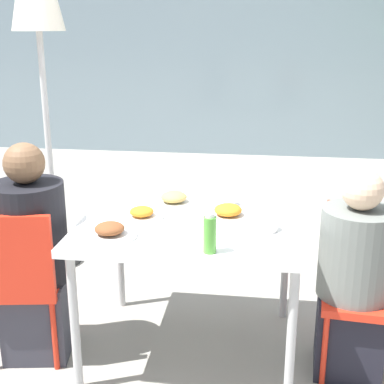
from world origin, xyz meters
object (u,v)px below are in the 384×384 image
chair_right (363,276)px  drinking_cup (229,197)px  chair_left (20,275)px  person_right (353,282)px  person_left (33,260)px  bottle (210,234)px  salad_bowl (262,225)px

chair_right → drinking_cup: 0.81m
chair_left → person_right: 1.68m
person_left → chair_right: 1.70m
chair_left → bottle: bearing=-19.2°
person_right → salad_bowl: 0.54m
person_left → person_right: person_left is taller
salad_bowl → person_right: bearing=1.8°
chair_left → person_left: size_ratio=0.73×
person_left → drinking_cup: 1.09m
drinking_cup → person_left: bearing=-158.2°
chair_left → person_left: 0.11m
bottle → drinking_cup: bottle is taller
person_left → bottle: size_ratio=6.39×
drinking_cup → salad_bowl: 0.40m
person_left → bottle: bearing=-24.6°
person_left → drinking_cup: (0.99, 0.40, 0.26)m
chair_left → salad_bowl: (1.21, 0.13, 0.29)m
chair_right → bottle: size_ratio=4.67×
person_right → salad_bowl: size_ratio=7.00×
drinking_cup → salad_bowl: (0.19, -0.35, -0.02)m
person_left → chair_right: person_left is taller
chair_left → drinking_cup: (1.02, 0.48, 0.31)m
person_left → salad_bowl: (1.17, 0.04, 0.24)m
chair_left → chair_right: (1.73, 0.22, 0.00)m
chair_left → drinking_cup: chair_left is taller
chair_right → person_right: 0.09m
person_right → salad_bowl: (-0.46, -0.01, 0.28)m
chair_right → bottle: (-0.74, -0.40, 0.35)m
chair_left → chair_right: same height
person_right → salad_bowl: person_right is taller
chair_right → drinking_cup: (-0.70, 0.26, 0.31)m
person_right → chair_right: bearing=-121.8°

